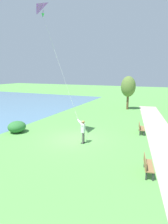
{
  "coord_description": "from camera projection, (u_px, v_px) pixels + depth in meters",
  "views": [
    {
      "loc": [
        6.56,
        -13.05,
        5.21
      ],
      "look_at": [
        0.49,
        0.72,
        2.1
      ],
      "focal_mm": 31.06,
      "sensor_mm": 36.0,
      "label": 1
    }
  ],
  "objects": [
    {
      "name": "park_bench_near_walkway",
      "position": [
        147.0,
        164.0,
        10.05
      ],
      "size": [
        0.7,
        1.55,
        0.88
      ],
      "color": "olive",
      "rests_on": "ground"
    },
    {
      "name": "ground_plane",
      "position": [
        75.0,
        139.0,
        15.34
      ],
      "size": [
        120.0,
        120.0,
        0.0
      ],
      "primitive_type": "plane",
      "color": "#569947"
    },
    {
      "name": "walkway_path",
      "position": [
        165.0,
        143.0,
        14.54
      ],
      "size": [
        8.15,
        31.91,
        0.02
      ],
      "primitive_type": "cube",
      "rotation": [
        0.0,
        0.0,
        0.18
      ],
      "color": "#B7AD99",
      "rests_on": "ground"
    },
    {
      "name": "person_kite_flyer",
      "position": [
        83.0,
        130.0,
        14.25
      ],
      "size": [
        0.62,
        0.52,
        1.83
      ],
      "color": "#232328",
      "rests_on": "ground"
    },
    {
      "name": "lakeside_shrub",
      "position": [
        17.0,
        127.0,
        16.97
      ],
      "size": [
        1.49,
        1.61,
        1.0
      ],
      "primitive_type": "ellipsoid",
      "color": "#2D7033",
      "rests_on": "ground"
    },
    {
      "name": "park_bench_far_walkway",
      "position": [
        141.0,
        127.0,
        16.72
      ],
      "size": [
        0.7,
        1.55,
        0.88
      ],
      "color": "olive",
      "rests_on": "ground"
    },
    {
      "name": "tree_lakeside_far",
      "position": [
        128.0,
        87.0,
        26.95
      ],
      "size": [
        2.02,
        1.86,
        4.67
      ],
      "color": "brown",
      "rests_on": "ground"
    },
    {
      "name": "flying_kite",
      "position": [
        48.0,
        11.0,
        13.57
      ],
      "size": [
        3.14,
        1.96,
        8.01
      ],
      "color": "purple"
    }
  ]
}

